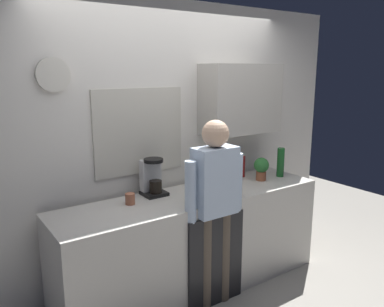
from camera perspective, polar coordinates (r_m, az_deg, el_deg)
The scene contains 12 objects.
ground_plane at distance 3.62m, azimuth 3.15°, elevation -21.01°, with size 8.00×8.00×0.00m, color #9E998E.
kitchen_counter at distance 3.61m, azimuth 0.24°, elevation -12.90°, with size 2.52×0.64×0.90m, color beige.
dishwasher_panel at distance 3.39m, azimuth 3.57°, elevation -15.54°, with size 0.56×0.02×0.81m, color black.
back_wall_assembly at distance 3.70m, azimuth -2.08°, elevation 2.58°, with size 4.12×0.42×2.60m.
coffee_maker at distance 3.44m, azimuth -5.88°, elevation -3.66°, with size 0.20×0.20×0.33m.
bottle_olive_oil at distance 3.42m, azimuth 1.66°, elevation -4.03°, with size 0.06×0.06×0.25m, color olive.
bottle_red_vinegar at distance 4.01m, azimuth 7.38°, elevation -1.90°, with size 0.06×0.06×0.22m, color maroon.
bottle_amber_beer at distance 3.45m, azimuth 4.95°, elevation -4.11°, with size 0.06×0.06×0.23m, color brown.
bottle_green_wine at distance 4.08m, azimuth 12.93°, elevation -1.27°, with size 0.07×0.07×0.30m, color #195923.
cup_terracotta_mug at distance 3.24m, azimuth -9.12°, elevation -6.62°, with size 0.08×0.08×0.09m, color #B26647.
potted_plant at distance 3.91m, azimuth 10.19°, elevation -2.03°, with size 0.15×0.15×0.23m.
person_at_sink at distance 3.20m, azimuth 3.35°, elevation -6.68°, with size 0.57×0.22×1.60m.
Camera 1 is at (-1.87, -2.37, 2.00)m, focal length 36.17 mm.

